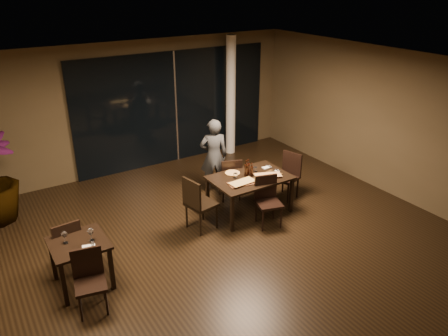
# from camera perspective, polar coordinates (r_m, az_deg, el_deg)

# --- Properties ---
(ground) EXTENTS (8.00, 8.00, 0.00)m
(ground) POSITION_cam_1_polar(r_m,az_deg,el_deg) (7.68, 0.56, -10.09)
(ground) COLOR black
(ground) RESTS_ON ground
(wall_back) EXTENTS (8.00, 0.10, 3.00)m
(wall_back) POSITION_cam_1_polar(r_m,az_deg,el_deg) (10.40, -11.64, 7.85)
(wall_back) COLOR #493C27
(wall_back) RESTS_ON ground
(wall_right) EXTENTS (0.10, 8.00, 3.00)m
(wall_right) POSITION_cam_1_polar(r_m,az_deg,el_deg) (9.62, 21.46, 5.36)
(wall_right) COLOR #493C27
(wall_right) RESTS_ON ground
(ceiling) EXTENTS (8.00, 8.00, 0.04)m
(ceiling) POSITION_cam_1_polar(r_m,az_deg,el_deg) (6.49, 0.67, 12.59)
(ceiling) COLOR silver
(ceiling) RESTS_ON wall_back
(window_panel) EXTENTS (5.00, 0.06, 2.70)m
(window_panel) POSITION_cam_1_polar(r_m,az_deg,el_deg) (10.73, -6.39, 7.86)
(window_panel) COLOR black
(window_panel) RESTS_ON ground
(column) EXTENTS (0.24, 0.24, 3.00)m
(column) POSITION_cam_1_polar(r_m,az_deg,el_deg) (11.09, 0.88, 9.34)
(column) COLOR white
(column) RESTS_ON ground
(main_table) EXTENTS (1.50, 1.00, 0.75)m
(main_table) POSITION_cam_1_polar(r_m,az_deg,el_deg) (8.41, 3.39, -1.61)
(main_table) COLOR black
(main_table) RESTS_ON ground
(side_table) EXTENTS (0.80, 0.80, 0.75)m
(side_table) POSITION_cam_1_polar(r_m,az_deg,el_deg) (6.82, -18.38, -10.05)
(side_table) COLOR black
(side_table) RESTS_ON ground
(chair_main_far) EXTENTS (0.55, 0.55, 0.92)m
(chair_main_far) POSITION_cam_1_polar(r_m,az_deg,el_deg) (8.91, 0.86, -1.18)
(chair_main_far) COLOR black
(chair_main_far) RESTS_ON ground
(chair_main_near) EXTENTS (0.54, 0.54, 0.94)m
(chair_main_near) POSITION_cam_1_polar(r_m,az_deg,el_deg) (8.11, 5.69, -3.90)
(chair_main_near) COLOR black
(chair_main_near) RESTS_ON ground
(chair_main_left) EXTENTS (0.56, 0.56, 1.04)m
(chair_main_left) POSITION_cam_1_polar(r_m,az_deg,el_deg) (7.84, -3.50, -4.39)
(chair_main_left) COLOR black
(chair_main_left) RESTS_ON ground
(chair_main_right) EXTENTS (0.56, 0.56, 0.96)m
(chair_main_right) POSITION_cam_1_polar(r_m,az_deg,el_deg) (9.13, 8.42, -0.65)
(chair_main_right) COLOR black
(chair_main_right) RESTS_ON ground
(chair_side_far) EXTENTS (0.46, 0.46, 0.92)m
(chair_side_far) POSITION_cam_1_polar(r_m,az_deg,el_deg) (7.22, -19.86, -9.28)
(chair_side_far) COLOR black
(chair_side_far) RESTS_ON ground
(chair_side_near) EXTENTS (0.49, 0.49, 0.90)m
(chair_side_near) POSITION_cam_1_polar(r_m,az_deg,el_deg) (6.44, -17.18, -13.43)
(chair_side_near) COLOR black
(chair_side_near) RESTS_ON ground
(diner) EXTENTS (0.65, 0.55, 1.61)m
(diner) POSITION_cam_1_polar(r_m,az_deg,el_deg) (9.18, -1.35, 1.58)
(diner) COLOR #303336
(diner) RESTS_ON ground
(pizza_board_left) EXTENTS (0.58, 0.35, 0.01)m
(pizza_board_left) POSITION_cam_1_polar(r_m,az_deg,el_deg) (8.10, 2.41, -2.00)
(pizza_board_left) COLOR #412314
(pizza_board_left) RESTS_ON main_table
(pizza_board_right) EXTENTS (0.62, 0.42, 0.01)m
(pizza_board_right) POSITION_cam_1_polar(r_m,az_deg,el_deg) (8.41, 5.74, -1.07)
(pizza_board_right) COLOR #402A14
(pizza_board_right) RESTS_ON main_table
(oblong_pizza_left) EXTENTS (0.49, 0.25, 0.02)m
(oblong_pizza_left) POSITION_cam_1_polar(r_m,az_deg,el_deg) (8.09, 2.41, -1.89)
(oblong_pizza_left) COLOR #6C0A09
(oblong_pizza_left) RESTS_ON pizza_board_left
(oblong_pizza_right) EXTENTS (0.54, 0.38, 0.02)m
(oblong_pizza_right) POSITION_cam_1_polar(r_m,az_deg,el_deg) (8.40, 5.75, -0.97)
(oblong_pizza_right) COLOR maroon
(oblong_pizza_right) RESTS_ON pizza_board_right
(round_pizza) EXTENTS (0.28, 0.28, 0.01)m
(round_pizza) POSITION_cam_1_polar(r_m,az_deg,el_deg) (8.50, 1.12, -0.67)
(round_pizza) COLOR #B23E13
(round_pizza) RESTS_ON main_table
(bottle_a) EXTENTS (0.07, 0.07, 0.33)m
(bottle_a) POSITION_cam_1_polar(r_m,az_deg,el_deg) (8.32, 2.91, -0.07)
(bottle_a) COLOR black
(bottle_a) RESTS_ON main_table
(bottle_b) EXTENTS (0.06, 0.06, 0.27)m
(bottle_b) POSITION_cam_1_polar(r_m,az_deg,el_deg) (8.35, 3.64, -0.21)
(bottle_b) COLOR black
(bottle_b) RESTS_ON main_table
(bottle_c) EXTENTS (0.07, 0.07, 0.31)m
(bottle_c) POSITION_cam_1_polar(r_m,az_deg,el_deg) (8.41, 3.17, 0.12)
(bottle_c) COLOR black
(bottle_c) RESTS_ON main_table
(tumbler_left) EXTENTS (0.08, 0.08, 0.09)m
(tumbler_left) POSITION_cam_1_polar(r_m,az_deg,el_deg) (8.31, 1.51, -0.99)
(tumbler_left) COLOR white
(tumbler_left) RESTS_ON main_table
(tumbler_right) EXTENTS (0.08, 0.08, 0.09)m
(tumbler_right) POSITION_cam_1_polar(r_m,az_deg,el_deg) (8.58, 4.09, -0.18)
(tumbler_right) COLOR white
(tumbler_right) RESTS_ON main_table
(napkin_near) EXTENTS (0.20, 0.13, 0.01)m
(napkin_near) POSITION_cam_1_polar(r_m,az_deg,el_deg) (8.62, 6.68, -0.47)
(napkin_near) COLOR white
(napkin_near) RESTS_ON main_table
(napkin_far) EXTENTS (0.18, 0.10, 0.01)m
(napkin_far) POSITION_cam_1_polar(r_m,az_deg,el_deg) (8.79, 5.60, 0.08)
(napkin_far) COLOR white
(napkin_far) RESTS_ON main_table
(wine_glass_a) EXTENTS (0.08, 0.08, 0.19)m
(wine_glass_a) POSITION_cam_1_polar(r_m,az_deg,el_deg) (6.74, -20.06, -8.52)
(wine_glass_a) COLOR white
(wine_glass_a) RESTS_ON side_table
(wine_glass_b) EXTENTS (0.09, 0.09, 0.19)m
(wine_glass_b) POSITION_cam_1_polar(r_m,az_deg,el_deg) (6.68, -16.99, -8.33)
(wine_glass_b) COLOR white
(wine_glass_b) RESTS_ON side_table
(side_napkin) EXTENTS (0.20, 0.15, 0.01)m
(side_napkin) POSITION_cam_1_polar(r_m,az_deg,el_deg) (6.58, -17.27, -9.81)
(side_napkin) COLOR white
(side_napkin) RESTS_ON side_table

